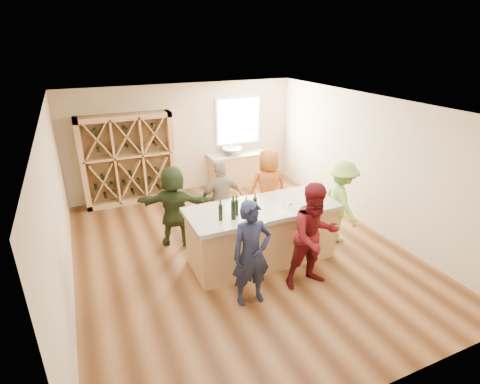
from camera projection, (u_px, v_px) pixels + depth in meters
name	position (u px, v px, depth m)	size (l,w,h in m)	color
floor	(239.00, 253.00, 7.32)	(6.00, 7.00, 0.10)	brown
ceiling	(239.00, 103.00, 6.20)	(6.00, 7.00, 0.10)	white
wall_back	(184.00, 138.00, 9.75)	(6.00, 0.10, 2.80)	beige
wall_front	(382.00, 302.00, 3.77)	(6.00, 0.10, 2.80)	beige
wall_left	(54.00, 214.00, 5.62)	(0.10, 7.00, 2.80)	beige
wall_right	(371.00, 163.00, 7.91)	(0.10, 7.00, 2.80)	beige
window_frame	(238.00, 121.00, 10.11)	(1.30, 0.06, 1.30)	white
window_pane	(239.00, 121.00, 10.08)	(1.18, 0.01, 1.18)	white
wine_rack	(128.00, 160.00, 9.07)	(2.20, 0.45, 2.20)	tan
back_counter_base	(239.00, 170.00, 10.36)	(1.60, 0.58, 0.86)	tan
back_counter_top	(239.00, 154.00, 10.18)	(1.70, 0.62, 0.06)	#A49986
sink	(232.00, 151.00, 10.06)	(0.54, 0.54, 0.19)	silver
faucet	(229.00, 147.00, 10.19)	(0.02, 0.02, 0.30)	silver
tasting_counter_base	(262.00, 235.00, 6.85)	(2.60, 1.00, 1.00)	tan
tasting_counter_top	(262.00, 209.00, 6.64)	(2.72, 1.12, 0.08)	#A49986
wine_bottle_a	(221.00, 213.00, 6.09)	(0.07, 0.07, 0.27)	black
wine_bottle_b	(233.00, 210.00, 6.12)	(0.08, 0.08, 0.33)	black
wine_bottle_c	(236.00, 208.00, 6.27)	(0.07, 0.07, 0.28)	black
wine_bottle_d	(246.00, 208.00, 6.22)	(0.07, 0.07, 0.29)	black
wine_bottle_e	(255.00, 206.00, 6.32)	(0.07, 0.07, 0.29)	black
wine_glass_b	(286.00, 211.00, 6.26)	(0.06, 0.06, 0.17)	white
wine_glass_c	(312.00, 204.00, 6.53)	(0.07, 0.07, 0.17)	white
wine_glass_d	(291.00, 199.00, 6.67)	(0.08, 0.08, 0.20)	white
wine_glass_e	(312.00, 198.00, 6.76)	(0.06, 0.06, 0.17)	white
tasting_menu_a	(256.00, 221.00, 6.12)	(0.23, 0.32, 0.00)	white
tasting_menu_b	(283.00, 213.00, 6.39)	(0.22, 0.30, 0.00)	white
tasting_menu_c	(314.00, 206.00, 6.65)	(0.23, 0.31, 0.00)	white
person_near_left	(251.00, 254.00, 5.62)	(0.62, 0.45, 1.70)	#191E38
person_near_right	(314.00, 236.00, 6.00)	(0.88, 0.48, 1.81)	#590F14
person_server	(341.00, 202.00, 7.43)	(1.08, 0.50, 1.67)	#8CC64C
person_far_mid	(221.00, 200.00, 7.57)	(0.95, 0.49, 1.62)	gray
person_far_right	(268.00, 188.00, 8.02)	(0.84, 0.55, 1.72)	#994C19
person_far_left	(174.00, 206.00, 7.26)	(1.52, 0.55, 1.64)	#263319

